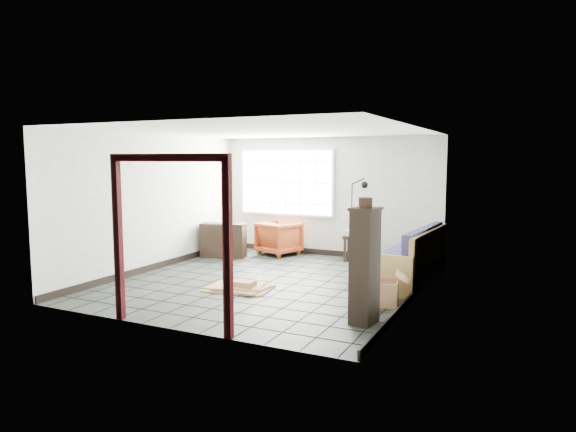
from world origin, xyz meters
The scene contains 15 objects.
ground centered at (0.00, 0.00, 0.00)m, with size 5.50×5.50×0.00m, color black.
room_shell centered at (0.00, 0.03, 1.68)m, with size 5.02×5.52×2.61m.
window_panel centered at (-1.00, 2.70, 1.60)m, with size 2.32×0.08×1.52m.
doorway_trim centered at (0.00, -2.70, 1.38)m, with size 1.80×0.08×2.20m.
futon_sofa centered at (2.22, 0.99, 0.35)m, with size 0.99×2.24×0.97m.
armchair centered at (-1.00, 2.36, 0.41)m, with size 0.79×0.74×0.81m, color #8C4A14.
side_table centered at (0.77, 2.40, 0.45)m, with size 0.55×0.55×0.54m.
table_lamp centered at (0.80, 2.40, 0.84)m, with size 0.37×0.37×0.43m.
projector centered at (0.69, 2.41, 0.59)m, with size 0.32×0.28×0.10m.
floor_lamp centered at (0.80, 2.40, 0.93)m, with size 0.54×0.35×1.74m.
console_shelf centered at (-1.96, 1.55, 0.37)m, with size 1.02×0.61×0.74m.
tall_shelf centered at (2.15, -1.48, 0.77)m, with size 0.37×0.45×1.52m.
pot centered at (2.17, -1.55, 1.58)m, with size 0.23×0.23×0.13m.
open_box centered at (2.09, -0.52, 0.18)m, with size 0.93×0.58×0.49m.
cardboard_pile centered at (-0.22, -0.67, 0.04)m, with size 1.15×0.89×0.15m.
Camera 1 is at (4.07, -7.76, 2.14)m, focal length 32.00 mm.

